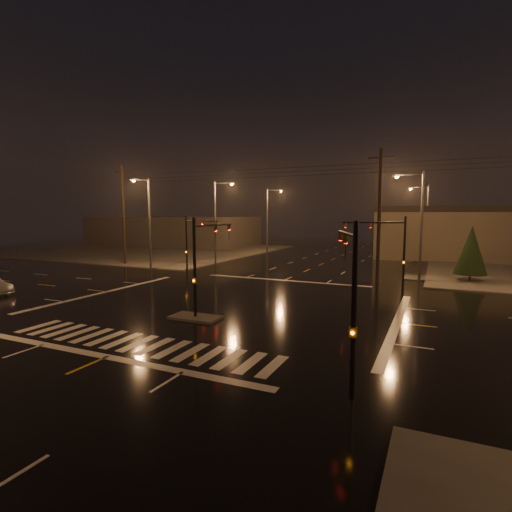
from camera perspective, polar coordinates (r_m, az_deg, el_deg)
The scene contains 19 objects.
ground at distance 27.62m, azimuth -4.07°, elevation -6.96°, with size 140.00×140.00×0.00m, color black.
sidewalk_nw at distance 68.95m, azimuth -14.06°, elevation 0.78°, with size 36.00×36.00×0.12m, color #484540.
median_island at distance 24.27m, azimuth -8.65°, elevation -8.67°, with size 3.00×1.60×0.15m, color #484540.
crosswalk at distance 20.47m, azimuth -16.49°, elevation -11.87°, with size 15.00×2.60×0.01m, color beige.
stop_bar_near at distance 19.10m, azimuth -20.54°, elevation -13.33°, with size 16.00×0.50×0.01m, color beige.
stop_bar_far at distance 37.46m, azimuth 4.03°, elevation -3.49°, with size 16.00×0.50×0.01m, color beige.
commercial_block at distance 81.32m, azimuth -11.59°, elevation 3.56°, with size 30.00×18.00×5.60m, color #423D3A.
signal_mast_median at distance 24.39m, azimuth -7.59°, elevation 0.21°, with size 0.25×4.59×6.00m.
signal_mast_ne at distance 34.00m, azimuth 18.72°, elevation 1.66°, with size 4.84×1.86×6.00m.
signal_mast_nw at distance 40.58m, azimuth -9.04°, elevation 2.58°, with size 4.84×1.86×6.00m.
signal_mast_se at distance 14.33m, azimuth 13.35°, elevation -4.20°, with size 1.55×3.87×6.00m.
streetlight_1 at distance 48.09m, azimuth -5.55°, elevation 5.56°, with size 2.77×0.32×10.00m.
streetlight_2 at distance 62.44m, azimuth 1.87°, elevation 5.70°, with size 2.77×0.32×10.00m.
streetlight_3 at distance 39.64m, azimuth 22.14°, elevation 5.03°, with size 2.77×0.32×10.00m.
streetlight_4 at distance 59.63m, azimuth 23.00°, elevation 5.21°, with size 2.77×0.32×10.00m.
streetlight_5 at distance 45.24m, azimuth -15.24°, elevation 5.34°, with size 0.32×2.77×10.00m.
utility_pole_0 at distance 51.32m, azimuth -18.41°, elevation 5.68°, with size 2.20×0.32×12.00m.
utility_pole_1 at distance 37.92m, azimuth 17.19°, elevation 5.68°, with size 2.20×0.32×12.00m.
conifer_0 at distance 41.19m, azimuth 28.38°, elevation 0.75°, with size 2.84×2.84×5.13m.
Camera 1 is at (12.93, -23.60, 6.23)m, focal length 28.00 mm.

